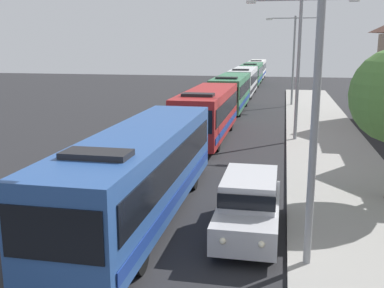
# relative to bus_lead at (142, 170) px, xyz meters

# --- Properties ---
(bus_lead) EXTENTS (2.58, 12.32, 3.21)m
(bus_lead) POSITION_rel_bus_lead_xyz_m (0.00, 0.00, 0.00)
(bus_lead) COLOR #284C8C
(bus_lead) RESTS_ON ground_plane
(bus_second_in_line) EXTENTS (2.58, 11.00, 3.21)m
(bus_second_in_line) POSITION_rel_bus_lead_xyz_m (-0.00, 13.57, -0.00)
(bus_second_in_line) COLOR maroon
(bus_second_in_line) RESTS_ON ground_plane
(bus_middle) EXTENTS (2.58, 10.84, 3.21)m
(bus_middle) POSITION_rel_bus_lead_xyz_m (-0.00, 26.15, -0.00)
(bus_middle) COLOR #33724C
(bus_middle) RESTS_ON ground_plane
(bus_fourth_in_line) EXTENTS (2.58, 12.24, 3.21)m
(bus_fourth_in_line) POSITION_rel_bus_lead_xyz_m (-0.00, 38.80, -0.00)
(bus_fourth_in_line) COLOR silver
(bus_fourth_in_line) RESTS_ON ground_plane
(bus_rear) EXTENTS (2.58, 11.68, 3.21)m
(bus_rear) POSITION_rel_bus_lead_xyz_m (-0.00, 52.12, -0.00)
(bus_rear) COLOR #33724C
(bus_rear) RESTS_ON ground_plane
(bus_tail_end) EXTENTS (2.58, 11.60, 3.21)m
(bus_tail_end) POSITION_rel_bus_lead_xyz_m (-0.00, 65.09, -0.00)
(bus_tail_end) COLOR silver
(bus_tail_end) RESTS_ON ground_plane
(white_suv) EXTENTS (1.86, 4.83, 1.90)m
(white_suv) POSITION_rel_bus_lead_xyz_m (3.70, -0.69, -0.66)
(white_suv) COLOR #B7B7BC
(white_suv) RESTS_ON ground_plane
(streetlamp_near) EXTENTS (6.56, 0.28, 7.64)m
(streetlamp_near) POSITION_rel_bus_lead_xyz_m (5.40, -2.61, 3.23)
(streetlamp_near) COLOR gray
(streetlamp_near) RESTS_ON sidewalk
(streetlamp_mid) EXTENTS (6.35, 0.28, 8.40)m
(streetlamp_mid) POSITION_rel_bus_lead_xyz_m (5.40, 13.81, 3.62)
(streetlamp_mid) COLOR gray
(streetlamp_mid) RESTS_ON sidewalk
(streetlamp_far) EXTENTS (5.33, 0.28, 8.23)m
(streetlamp_far) POSITION_rel_bus_lead_xyz_m (5.40, 30.23, 3.46)
(streetlamp_far) COLOR gray
(streetlamp_far) RESTS_ON sidewalk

